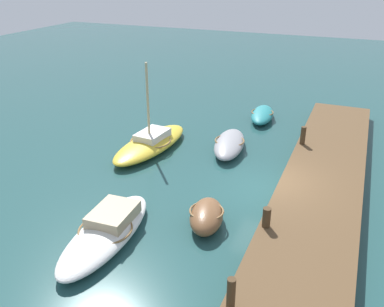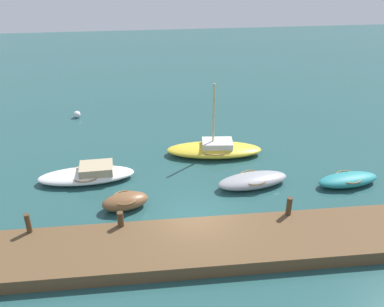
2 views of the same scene
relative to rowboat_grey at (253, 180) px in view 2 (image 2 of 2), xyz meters
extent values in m
plane|color=#234C4C|center=(-3.39, -2.82, -0.35)|extent=(84.00, 84.00, 0.00)
cube|color=brown|center=(-3.39, -4.84, -0.04)|extent=(22.38, 3.22, 0.61)
ellipsoid|color=#939399|center=(0.00, 0.00, -0.01)|extent=(4.06, 2.07, 0.68)
torus|color=olive|center=(0.00, 0.00, 0.18)|extent=(1.75, 1.75, 0.07)
ellipsoid|color=gold|center=(-1.48, 3.74, -0.03)|extent=(5.87, 2.54, 0.64)
torus|color=olive|center=(-1.48, 3.74, 0.15)|extent=(2.27, 2.27, 0.07)
cube|color=silver|center=(-1.30, 3.72, 0.37)|extent=(1.90, 1.36, 0.41)
cylinder|color=#C6B284|center=(-1.56, 3.74, 2.15)|extent=(0.12, 0.12, 3.98)
ellipsoid|color=white|center=(-8.85, 1.57, -0.05)|extent=(5.23, 2.06, 0.59)
torus|color=olive|center=(-8.85, 1.57, 0.11)|extent=(1.96, 1.96, 0.07)
cube|color=tan|center=(-8.29, 1.60, 0.35)|extent=(1.83, 1.41, 0.44)
ellipsoid|color=brown|center=(-6.68, -1.29, 0.05)|extent=(2.50, 1.72, 0.80)
torus|color=olive|center=(-6.68, -1.29, 0.27)|extent=(1.54, 1.54, 0.07)
ellipsoid|color=teal|center=(5.09, -0.44, -0.04)|extent=(3.52, 1.71, 0.62)
torus|color=olive|center=(5.09, -0.44, 0.13)|extent=(1.51, 1.51, 0.07)
cylinder|color=#47331E|center=(-10.69, -3.48, 0.72)|extent=(0.23, 0.23, 0.92)
cylinder|color=#47331E|center=(-6.79, -3.48, 0.62)|extent=(0.28, 0.28, 0.71)
cylinder|color=#47331E|center=(0.80, -3.48, 0.71)|extent=(0.25, 0.25, 0.89)
sphere|color=silver|center=(-10.43, 10.44, -0.10)|extent=(0.49, 0.49, 0.49)
camera|label=1|loc=(-18.47, -5.65, 8.36)|focal=38.59mm
camera|label=2|loc=(-5.36, -18.86, 11.98)|focal=40.05mm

